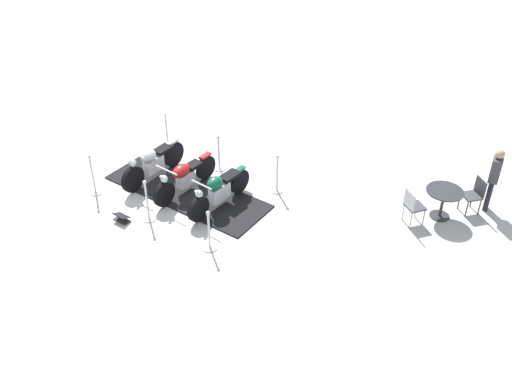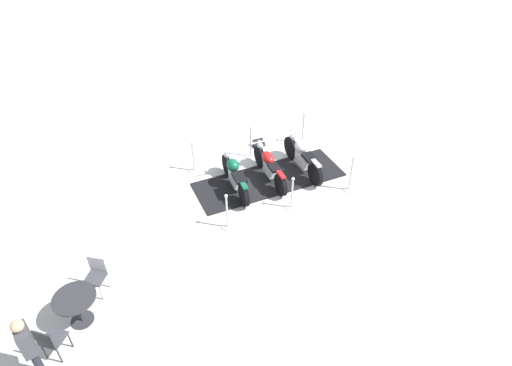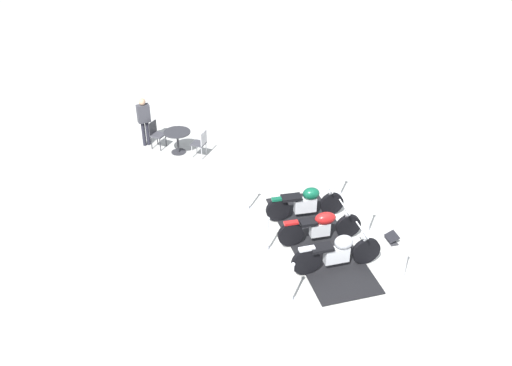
% 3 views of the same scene
% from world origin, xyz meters
% --- Properties ---
extents(ground_plane, '(80.00, 80.00, 0.00)m').
position_xyz_m(ground_plane, '(0.00, 0.00, 0.00)').
color(ground_plane, silver).
extents(display_platform, '(4.54, 3.49, 0.04)m').
position_xyz_m(display_platform, '(0.00, 0.00, 0.02)').
color(display_platform, black).
rests_on(display_platform, ground_plane).
extents(motorcycle_chrome, '(1.18, 1.97, 1.02)m').
position_xyz_m(motorcycle_chrome, '(-0.92, -0.57, 0.52)').
color(motorcycle_chrome, black).
rests_on(motorcycle_chrome, display_platform).
extents(motorcycle_maroon, '(1.15, 1.97, 0.95)m').
position_xyz_m(motorcycle_maroon, '(0.02, -0.03, 0.49)').
color(motorcycle_maroon, black).
rests_on(motorcycle_maroon, display_platform).
extents(motorcycle_forest, '(1.06, 1.96, 0.94)m').
position_xyz_m(motorcycle_forest, '(0.95, 0.51, 0.50)').
color(motorcycle_forest, black).
rests_on(motorcycle_forest, display_platform).
extents(stanchion_right_rear, '(0.35, 0.35, 1.02)m').
position_xyz_m(stanchion_right_rear, '(2.28, -0.25, 0.31)').
color(stanchion_right_rear, silver).
rests_on(stanchion_right_rear, ground_plane).
extents(stanchion_right_mid, '(0.36, 0.36, 1.09)m').
position_xyz_m(stanchion_right_mid, '(0.68, -1.17, 0.33)').
color(stanchion_right_mid, silver).
rests_on(stanchion_right_mid, ground_plane).
extents(stanchion_left_rear, '(0.30, 0.30, 1.08)m').
position_xyz_m(stanchion_left_rear, '(0.93, 2.10, 0.38)').
color(stanchion_left_rear, silver).
rests_on(stanchion_left_rear, ground_plane).
extents(stanchion_left_mid, '(0.34, 0.34, 1.02)m').
position_xyz_m(stanchion_left_mid, '(-0.68, 1.17, 0.31)').
color(stanchion_left_mid, silver).
rests_on(stanchion_left_mid, ground_plane).
extents(stanchion_left_front, '(0.32, 0.32, 1.13)m').
position_xyz_m(stanchion_left_front, '(-2.28, 0.25, 0.37)').
color(stanchion_left_front, silver).
rests_on(stanchion_left_front, ground_plane).
extents(stanchion_right_front, '(0.30, 0.30, 1.13)m').
position_xyz_m(stanchion_right_front, '(-0.93, -2.10, 0.40)').
color(stanchion_right_front, silver).
rests_on(stanchion_right_front, ground_plane).
extents(info_placard, '(0.45, 0.41, 0.21)m').
position_xyz_m(info_placard, '(0.48, -1.78, 0.07)').
color(info_placard, '#333338').
rests_on(info_placard, ground_plane).
extents(cafe_table, '(0.86, 0.86, 0.75)m').
position_xyz_m(cafe_table, '(3.52, 5.16, 0.57)').
color(cafe_table, '#2D2D33').
rests_on(cafe_table, ground_plane).
extents(cafe_chair_near_table, '(0.44, 0.44, 0.90)m').
position_xyz_m(cafe_chair_near_table, '(3.43, 4.34, 0.52)').
color(cafe_chair_near_table, '#B7B7BC').
rests_on(cafe_chair_near_table, ground_plane).
extents(cafe_chair_across_table, '(0.47, 0.47, 0.90)m').
position_xyz_m(cafe_chair_across_table, '(3.67, 5.97, 0.52)').
color(cafe_chair_across_table, '#2D2D33').
rests_on(cafe_chair_across_table, ground_plane).
extents(bystander_person, '(0.43, 0.45, 1.66)m').
position_xyz_m(bystander_person, '(3.75, 6.37, 0.99)').
color(bystander_person, '#23232D').
rests_on(bystander_person, ground_plane).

